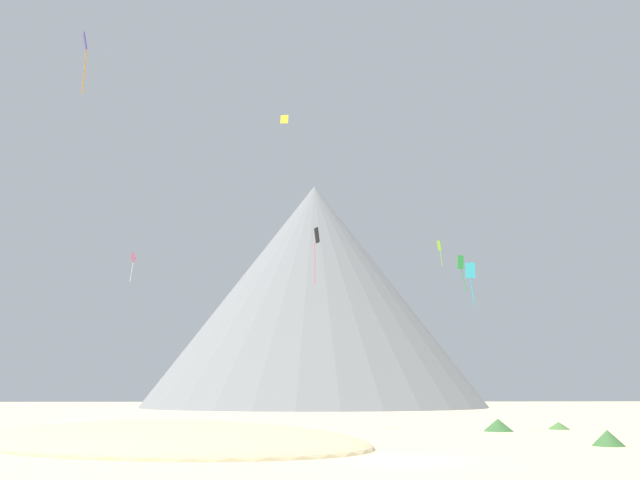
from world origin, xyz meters
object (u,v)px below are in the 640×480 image
(bush_near_left, at_px, (559,426))
(bush_mid_center, at_px, (608,438))
(kite_cyan_low, at_px, (471,275))
(rock_massif, at_px, (313,300))
(kite_green_mid, at_px, (461,266))
(kite_indigo_high, at_px, (85,51))
(bush_scatter_east, at_px, (94,443))
(kite_lime_mid, at_px, (440,248))
(kite_yellow_high, at_px, (284,119))
(bush_near_right, at_px, (498,425))
(kite_black_mid, at_px, (316,245))
(kite_pink_mid, at_px, (133,258))

(bush_near_left, bearing_deg, bush_mid_center, -105.18)
(kite_cyan_low, bearing_deg, rock_massif, -10.38)
(kite_green_mid, xyz_separation_m, kite_indigo_high, (-36.39, -18.30, 14.14))
(bush_scatter_east, bearing_deg, kite_indigo_high, 117.96)
(kite_lime_mid, bearing_deg, kite_green_mid, 6.89)
(kite_indigo_high, bearing_deg, bush_mid_center, 90.97)
(kite_green_mid, bearing_deg, kite_yellow_high, -138.69)
(bush_mid_center, bearing_deg, bush_near_right, 95.58)
(kite_lime_mid, height_order, kite_black_mid, kite_lime_mid)
(rock_massif, distance_m, kite_indigo_high, 92.42)
(bush_scatter_east, height_order, kite_indigo_high, kite_indigo_high)
(bush_near_right, distance_m, rock_massif, 91.81)
(kite_cyan_low, height_order, kite_indigo_high, kite_indigo_high)
(bush_near_left, relative_size, kite_yellow_high, 1.69)
(bush_scatter_east, relative_size, kite_green_mid, 0.40)
(kite_yellow_high, distance_m, kite_black_mid, 18.30)
(bush_near_right, height_order, kite_green_mid, kite_green_mid)
(bush_near_left, xyz_separation_m, kite_green_mid, (-2.65, 15.48, 16.17))
(bush_scatter_east, height_order, kite_cyan_low, kite_cyan_low)
(bush_near_right, bearing_deg, kite_green_mid, 80.12)
(kite_lime_mid, relative_size, kite_black_mid, 0.75)
(kite_lime_mid, height_order, kite_indigo_high, kite_indigo_high)
(rock_massif, xyz_separation_m, kite_indigo_high, (-23.70, -88.99, 7.74))
(bush_near_right, bearing_deg, bush_scatter_east, -153.01)
(bush_mid_center, distance_m, kite_indigo_high, 47.85)
(bush_mid_center, xyz_separation_m, kite_pink_mid, (-38.70, 52.32, 20.75))
(bush_near_left, relative_size, kite_pink_mid, 0.43)
(kite_green_mid, bearing_deg, kite_indigo_high, -126.79)
(kite_lime_mid, relative_size, kite_yellow_high, 3.59)
(bush_scatter_east, relative_size, bush_near_left, 0.94)
(bush_mid_center, height_order, kite_lime_mid, kite_lime_mid)
(bush_near_left, relative_size, rock_massif, 0.02)
(kite_cyan_low, xyz_separation_m, kite_black_mid, (-11.99, 4.48, 3.28))
(bush_near_left, xyz_separation_m, kite_black_mid, (-19.44, 1.32, 14.91))
(kite_black_mid, bearing_deg, kite_green_mid, 146.03)
(rock_massif, bearing_deg, bush_scatter_east, -99.36)
(kite_yellow_high, bearing_deg, bush_scatter_east, 123.24)
(kite_green_mid, height_order, kite_black_mid, kite_green_mid)
(bush_scatter_east, relative_size, kite_yellow_high, 1.59)
(kite_black_mid, bearing_deg, kite_pink_mid, -129.87)
(kite_yellow_high, bearing_deg, bush_near_right, -163.45)
(bush_near_right, xyz_separation_m, kite_yellow_high, (-16.55, 12.64, 30.43))
(bush_near_right, bearing_deg, kite_lime_mid, 80.98)
(bush_near_left, relative_size, bush_near_right, 0.78)
(rock_massif, bearing_deg, kite_pink_mid, -119.01)
(bush_near_right, height_order, kite_black_mid, kite_black_mid)
(bush_scatter_east, distance_m, kite_green_mid, 45.94)
(bush_mid_center, xyz_separation_m, bush_near_right, (-1.36, 13.87, 0.04))
(kite_cyan_low, xyz_separation_m, kite_green_mid, (4.80, 18.63, 4.53))
(bush_near_left, bearing_deg, kite_lime_mid, 89.64)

